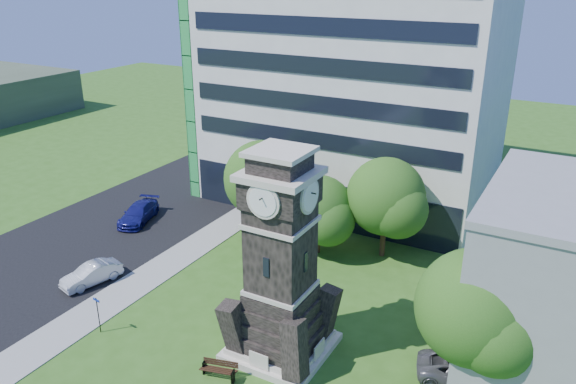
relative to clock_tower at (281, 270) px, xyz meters
The scene contains 14 objects.
ground 6.39m from the clock_tower, 146.32° to the right, with size 160.00×160.00×0.00m, color #315C1A.
sidewalk 13.88m from the clock_tower, 166.50° to the left, with size 3.00×70.00×0.06m, color gray.
street 21.86m from the clock_tower, behind, with size 14.00×80.00×0.02m, color black.
clock_tower is the anchor object (origin of this frame).
office_tall 26.21m from the clock_tower, 104.57° to the left, with size 26.20×15.11×28.60m.
car_street_mid 16.03m from the clock_tower, behind, with size 1.48×4.25×1.40m, color #ACAFB4.
car_street_north 22.45m from the clock_tower, 154.43° to the left, with size 2.13×5.24×1.52m, color navy.
car_east_lot 11.19m from the clock_tower, 13.76° to the left, with size 2.32×5.03×1.40m, color #57565C.
park_bench 6.25m from the clock_tower, 115.60° to the right, with size 1.99×0.53×1.03m.
street_sign 11.80m from the clock_tower, 159.57° to the right, with size 0.58×0.06×2.43m.
tree_nw 13.68m from the clock_tower, 125.36° to the left, with size 6.66×6.05×8.58m.
tree_nc 12.57m from the clock_tower, 106.01° to the left, with size 5.87×5.34×6.28m.
tree_ne 13.95m from the clock_tower, 85.33° to the left, with size 6.46×5.88×7.87m.
tree_east 10.32m from the clock_tower, 10.53° to the left, with size 6.58×5.98×7.99m.
Camera 1 is at (16.49, -21.40, 20.65)m, focal length 35.00 mm.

